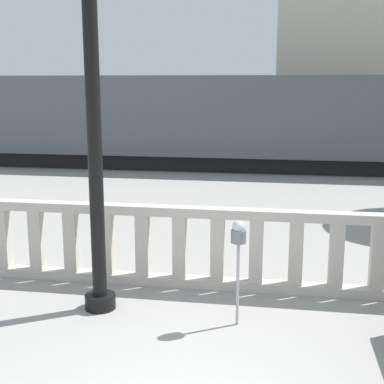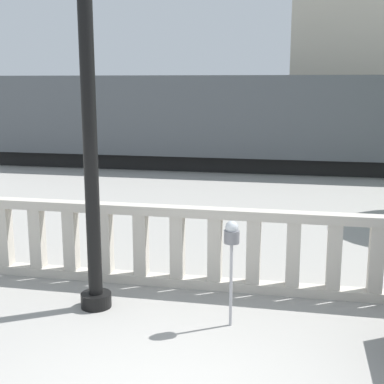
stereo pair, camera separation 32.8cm
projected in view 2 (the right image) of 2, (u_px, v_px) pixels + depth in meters
The scene contains 4 objects.
balustrade at pixel (215, 249), 8.02m from camera, with size 13.82×0.24×1.25m.
lamppost at pixel (86, 35), 6.73m from camera, with size 0.42×0.42×6.97m.
parking_meter at pixel (232, 240), 6.67m from camera, with size 0.20×0.20×1.39m.
train_near at pixel (332, 121), 18.59m from camera, with size 24.31×3.07×3.90m.
Camera 2 is at (1.20, -4.34, 3.08)m, focal length 50.00 mm.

